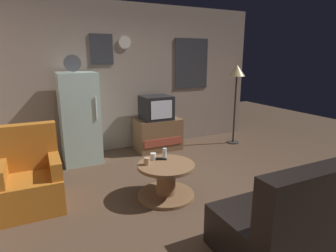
{
  "coord_description": "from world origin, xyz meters",
  "views": [
    {
      "loc": [
        -1.71,
        -2.65,
        1.73
      ],
      "look_at": [
        0.0,
        0.9,
        0.75
      ],
      "focal_mm": 29.62,
      "sensor_mm": 36.0,
      "label": 1
    }
  ],
  "objects_px": {
    "crt_tv": "(156,108)",
    "standing_lamp": "(237,77)",
    "couch": "(310,215)",
    "tv_stand": "(158,134)",
    "armchair": "(30,179)",
    "wine_glass": "(165,154)",
    "mug_ceramic_tan": "(147,161)",
    "fridge": "(79,118)",
    "mug_ceramic_white": "(153,157)",
    "remote_control": "(161,159)",
    "coffee_table": "(166,180)"
  },
  "relations": [
    {
      "from": "coffee_table",
      "to": "armchair",
      "type": "relative_size",
      "value": 0.75
    },
    {
      "from": "standing_lamp",
      "to": "coffee_table",
      "type": "relative_size",
      "value": 2.21
    },
    {
      "from": "tv_stand",
      "to": "couch",
      "type": "bearing_deg",
      "value": -87.84
    },
    {
      "from": "wine_glass",
      "to": "mug_ceramic_tan",
      "type": "distance_m",
      "value": 0.29
    },
    {
      "from": "mug_ceramic_white",
      "to": "tv_stand",
      "type": "bearing_deg",
      "value": 64.32
    },
    {
      "from": "remote_control",
      "to": "fridge",
      "type": "bearing_deg",
      "value": 141.28
    },
    {
      "from": "couch",
      "to": "coffee_table",
      "type": "bearing_deg",
      "value": 118.64
    },
    {
      "from": "armchair",
      "to": "mug_ceramic_white",
      "type": "bearing_deg",
      "value": -11.13
    },
    {
      "from": "remote_control",
      "to": "wine_glass",
      "type": "bearing_deg",
      "value": 14.5
    },
    {
      "from": "crt_tv",
      "to": "remote_control",
      "type": "bearing_deg",
      "value": -111.44
    },
    {
      "from": "tv_stand",
      "to": "crt_tv",
      "type": "xyz_separation_m",
      "value": [
        -0.03,
        -0.0,
        0.52
      ]
    },
    {
      "from": "crt_tv",
      "to": "standing_lamp",
      "type": "distance_m",
      "value": 1.72
    },
    {
      "from": "fridge",
      "to": "tv_stand",
      "type": "xyz_separation_m",
      "value": [
        1.42,
        0.03,
        -0.46
      ]
    },
    {
      "from": "standing_lamp",
      "to": "wine_glass",
      "type": "relative_size",
      "value": 10.6
    },
    {
      "from": "armchair",
      "to": "tv_stand",
      "type": "bearing_deg",
      "value": 30.29
    },
    {
      "from": "crt_tv",
      "to": "couch",
      "type": "distance_m",
      "value": 3.26
    },
    {
      "from": "armchair",
      "to": "coffee_table",
      "type": "bearing_deg",
      "value": -17.59
    },
    {
      "from": "coffee_table",
      "to": "remote_control",
      "type": "distance_m",
      "value": 0.28
    },
    {
      "from": "wine_glass",
      "to": "coffee_table",
      "type": "bearing_deg",
      "value": -109.04
    },
    {
      "from": "wine_glass",
      "to": "mug_ceramic_white",
      "type": "relative_size",
      "value": 1.67
    },
    {
      "from": "tv_stand",
      "to": "mug_ceramic_white",
      "type": "xyz_separation_m",
      "value": [
        -0.76,
        -1.57,
        0.19
      ]
    },
    {
      "from": "tv_stand",
      "to": "mug_ceramic_tan",
      "type": "relative_size",
      "value": 9.33
    },
    {
      "from": "wine_glass",
      "to": "armchair",
      "type": "relative_size",
      "value": 0.16
    },
    {
      "from": "couch",
      "to": "crt_tv",
      "type": "bearing_deg",
      "value": 92.7
    },
    {
      "from": "standing_lamp",
      "to": "armchair",
      "type": "bearing_deg",
      "value": -165.5
    },
    {
      "from": "coffee_table",
      "to": "wine_glass",
      "type": "height_order",
      "value": "wine_glass"
    },
    {
      "from": "wine_glass",
      "to": "mug_ceramic_tan",
      "type": "xyz_separation_m",
      "value": [
        -0.28,
        -0.07,
        -0.03
      ]
    },
    {
      "from": "remote_control",
      "to": "armchair",
      "type": "height_order",
      "value": "armchair"
    },
    {
      "from": "fridge",
      "to": "mug_ceramic_tan",
      "type": "distance_m",
      "value": 1.77
    },
    {
      "from": "wine_glass",
      "to": "tv_stand",
      "type": "bearing_deg",
      "value": 69.23
    },
    {
      "from": "fridge",
      "to": "standing_lamp",
      "type": "distance_m",
      "value": 3.07
    },
    {
      "from": "wine_glass",
      "to": "mug_ceramic_tan",
      "type": "bearing_deg",
      "value": -165.18
    },
    {
      "from": "crt_tv",
      "to": "mug_ceramic_tan",
      "type": "height_order",
      "value": "crt_tv"
    },
    {
      "from": "standing_lamp",
      "to": "crt_tv",
      "type": "bearing_deg",
      "value": 169.06
    },
    {
      "from": "crt_tv",
      "to": "armchair",
      "type": "relative_size",
      "value": 0.56
    },
    {
      "from": "standing_lamp",
      "to": "remote_control",
      "type": "bearing_deg",
      "value": -149.82
    },
    {
      "from": "tv_stand",
      "to": "coffee_table",
      "type": "bearing_deg",
      "value": -110.62
    },
    {
      "from": "standing_lamp",
      "to": "armchair",
      "type": "xyz_separation_m",
      "value": [
        -3.77,
        -0.98,
        -1.02
      ]
    },
    {
      "from": "tv_stand",
      "to": "crt_tv",
      "type": "bearing_deg",
      "value": -178.19
    },
    {
      "from": "crt_tv",
      "to": "wine_glass",
      "type": "height_order",
      "value": "crt_tv"
    },
    {
      "from": "tv_stand",
      "to": "couch",
      "type": "height_order",
      "value": "couch"
    },
    {
      "from": "crt_tv",
      "to": "armchair",
      "type": "height_order",
      "value": "crt_tv"
    },
    {
      "from": "fridge",
      "to": "remote_control",
      "type": "bearing_deg",
      "value": -64.26
    },
    {
      "from": "wine_glass",
      "to": "armchair",
      "type": "bearing_deg",
      "value": 168.21
    },
    {
      "from": "fridge",
      "to": "tv_stand",
      "type": "distance_m",
      "value": 1.5
    },
    {
      "from": "coffee_table",
      "to": "remote_control",
      "type": "bearing_deg",
      "value": 88.03
    },
    {
      "from": "coffee_table",
      "to": "remote_control",
      "type": "relative_size",
      "value": 4.8
    },
    {
      "from": "fridge",
      "to": "coffee_table",
      "type": "xyz_separation_m",
      "value": [
        0.76,
        -1.75,
        -0.54
      ]
    },
    {
      "from": "armchair",
      "to": "mug_ceramic_tan",
      "type": "bearing_deg",
      "value": -17.11
    },
    {
      "from": "tv_stand",
      "to": "mug_ceramic_tan",
      "type": "distance_m",
      "value": 1.92
    }
  ]
}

